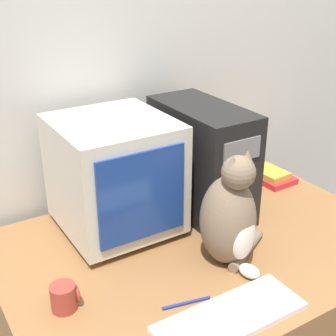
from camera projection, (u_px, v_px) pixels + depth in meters
wall_back at (126, 72)px, 1.85m from camera, size 7.00×0.05×2.50m
desk at (199, 324)px, 1.80m from camera, size 1.37×0.95×0.75m
crt_monitor at (115, 175)px, 1.64m from camera, size 0.39×0.41×0.42m
computer_tower at (201, 159)px, 1.78m from camera, size 0.22×0.46×0.42m
keyboard at (230, 317)px, 1.29m from camera, size 0.43×0.16×0.02m
cat at (230, 218)px, 1.47m from camera, size 0.29×0.25×0.39m
book_stack at (270, 176)px, 2.09m from camera, size 0.15×0.20×0.05m
pen at (186, 303)px, 1.35m from camera, size 0.15×0.04×0.01m
mug at (64, 297)px, 1.32m from camera, size 0.08×0.07×0.08m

